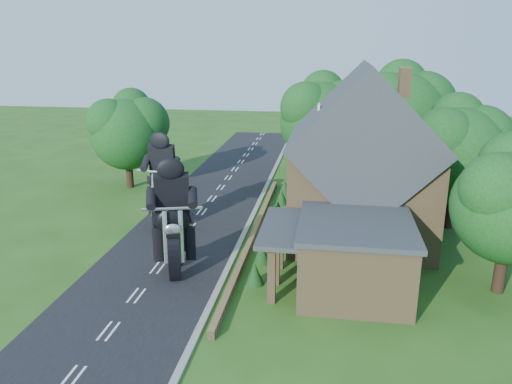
# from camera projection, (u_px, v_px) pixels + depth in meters

# --- Properties ---
(ground) EXTENTS (120.00, 120.00, 0.00)m
(ground) POSITION_uv_depth(u_px,v_px,m) (158.00, 268.00, 26.09)
(ground) COLOR #254F16
(ground) RESTS_ON ground
(road) EXTENTS (7.00, 80.00, 0.02)m
(road) POSITION_uv_depth(u_px,v_px,m) (158.00, 268.00, 26.09)
(road) COLOR black
(road) RESTS_ON ground
(kerb) EXTENTS (0.30, 80.00, 0.12)m
(kerb) POSITION_uv_depth(u_px,v_px,m) (226.00, 272.00, 25.55)
(kerb) COLOR gray
(kerb) RESTS_ON ground
(garden_wall) EXTENTS (0.30, 22.00, 0.40)m
(garden_wall) POSITION_uv_depth(u_px,v_px,m) (254.00, 234.00, 30.14)
(garden_wall) COLOR olive
(garden_wall) RESTS_ON ground
(house) EXTENTS (9.54, 8.64, 10.24)m
(house) POSITION_uv_depth(u_px,v_px,m) (362.00, 167.00, 28.97)
(house) COLOR olive
(house) RESTS_ON ground
(annex) EXTENTS (7.05, 5.94, 3.44)m
(annex) POSITION_uv_depth(u_px,v_px,m) (352.00, 255.00, 23.39)
(annex) COLOR olive
(annex) RESTS_ON ground
(tree_house_right) EXTENTS (6.51, 6.00, 8.40)m
(tree_house_right) POSITION_uv_depth(u_px,v_px,m) (464.00, 147.00, 30.30)
(tree_house_right) COLOR black
(tree_house_right) RESTS_ON ground
(tree_behind_house) EXTENTS (7.81, 7.20, 10.08)m
(tree_behind_house) POSITION_uv_depth(u_px,v_px,m) (407.00, 112.00, 37.47)
(tree_behind_house) COLOR black
(tree_behind_house) RESTS_ON ground
(tree_behind_left) EXTENTS (6.94, 6.40, 9.16)m
(tree_behind_left) POSITION_uv_depth(u_px,v_px,m) (326.00, 115.00, 39.41)
(tree_behind_left) COLOR black
(tree_behind_left) RESTS_ON ground
(tree_far_road) EXTENTS (6.08, 5.60, 7.84)m
(tree_far_road) POSITION_uv_depth(u_px,v_px,m) (131.00, 128.00, 39.01)
(tree_far_road) COLOR black
(tree_far_road) RESTS_ON ground
(shrub_a) EXTENTS (0.90, 0.90, 1.10)m
(shrub_a) POSITION_uv_depth(u_px,v_px,m) (255.00, 274.00, 24.22)
(shrub_a) COLOR #103413
(shrub_a) RESTS_ON ground
(shrub_b) EXTENTS (0.90, 0.90, 1.10)m
(shrub_b) POSITION_uv_depth(u_px,v_px,m) (262.00, 253.00, 26.58)
(shrub_b) COLOR #103413
(shrub_b) RESTS_ON ground
(shrub_c) EXTENTS (0.90, 0.90, 1.10)m
(shrub_c) POSITION_uv_depth(u_px,v_px,m) (268.00, 236.00, 28.94)
(shrub_c) COLOR #103413
(shrub_c) RESTS_ON ground
(shrub_d) EXTENTS (0.90, 0.90, 1.10)m
(shrub_d) POSITION_uv_depth(u_px,v_px,m) (278.00, 208.00, 33.67)
(shrub_d) COLOR #103413
(shrub_d) RESTS_ON ground
(shrub_e) EXTENTS (0.90, 0.90, 1.10)m
(shrub_e) POSITION_uv_depth(u_px,v_px,m) (282.00, 197.00, 36.03)
(shrub_e) COLOR #103413
(shrub_e) RESTS_ON ground
(shrub_f) EXTENTS (0.90, 0.90, 1.10)m
(shrub_f) POSITION_uv_depth(u_px,v_px,m) (285.00, 187.00, 38.39)
(shrub_f) COLOR #103413
(shrub_f) RESTS_ON ground
(motorcycle_lead) EXTENTS (1.01, 2.02, 1.82)m
(motorcycle_lead) POSITION_uv_depth(u_px,v_px,m) (175.00, 257.00, 25.21)
(motorcycle_lead) COLOR black
(motorcycle_lead) RESTS_ON ground
(motorcycle_follow) EXTENTS (0.76, 2.02, 1.84)m
(motorcycle_follow) POSITION_uv_depth(u_px,v_px,m) (165.00, 213.00, 31.61)
(motorcycle_follow) COLOR black
(motorcycle_follow) RESTS_ON ground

